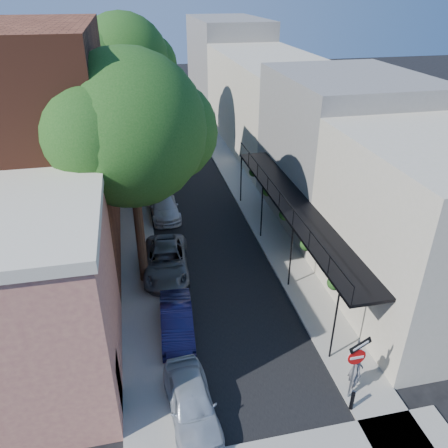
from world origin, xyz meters
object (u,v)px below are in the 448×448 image
parked_car_b (177,321)px  sign_post (356,359)px  parked_car_a (191,402)px  pedestrian (356,369)px  oak_far (129,62)px  parked_car_c (166,261)px  parked_car_d (164,206)px  bollard (352,401)px  oak_mid (134,106)px  oak_near (139,130)px  parked_car_g (149,140)px  parked_car_f (156,155)px  parked_car_e (151,175)px

parked_car_b → sign_post: bearing=-36.5°
parked_car_a → pedestrian: (6.08, -0.19, 0.43)m
sign_post → oak_far: bearing=103.9°
parked_car_b → parked_car_c: parked_car_c is taller
parked_car_b → parked_car_d: size_ratio=0.89×
bollard → oak_mid: oak_mid is taller
oak_near → parked_car_c: (0.77, 0.32, -7.19)m
sign_post → parked_car_b: sign_post is taller
bollard → parked_car_g: (-5.23, 31.09, 0.08)m
oak_far → parked_car_a: oak_far is taller
parked_car_d → pedestrian: bearing=-73.2°
oak_far → parked_car_b: size_ratio=3.03×
oak_near → oak_mid: size_ratio=1.12×
oak_near → parked_car_g: oak_near is taller
bollard → parked_car_f: 27.00m
bollard → oak_mid: (-6.42, 17.73, 6.54)m
parked_car_e → parked_car_g: size_ratio=0.83×
sign_post → parked_car_e: sign_post is taller
sign_post → parked_car_d: sign_post is taller
oak_mid → oak_far: oak_far is taller
parked_car_c → oak_far: bearing=97.5°
parked_car_c → pedestrian: 11.08m
parked_car_e → parked_car_g: bearing=86.0°
parked_car_g → parked_car_f: bearing=-83.5°
parked_car_b → pedestrian: size_ratio=2.00×
oak_far → parked_car_e: size_ratio=3.34×
parked_car_g → oak_far: bearing=-102.0°
parked_car_f → parked_car_g: bearing=96.7°
parked_car_d → parked_car_e: parked_car_d is taller
sign_post → parked_car_d: size_ratio=0.68×
oak_far → pedestrian: bearing=-75.2°
bollard → parked_car_b: 7.74m
parked_car_f → oak_far: bearing=174.2°
oak_near → parked_car_d: oak_near is taller
parked_car_f → parked_car_c: bearing=-89.6°
sign_post → oak_near: 12.77m
oak_mid → parked_car_f: (1.50, 8.82, -6.37)m
sign_post → oak_far: oak_far is taller
sign_post → bollard: (-0.16, -0.47, -1.52)m
parked_car_f → oak_mid: bearing=-96.9°
parked_car_b → parked_car_e: (0.00, 17.04, -0.04)m
parked_car_g → parked_car_a: bearing=-88.1°
parked_car_f → parked_car_e: bearing=-96.5°
parked_car_c → parked_car_e: 12.30m
sign_post → parked_car_b: (-5.76, 4.87, -1.39)m
oak_mid → parked_car_b: bearing=-86.2°
bollard → parked_car_e: (-5.60, 22.38, 0.09)m
bollard → parked_car_b: parked_car_b is taller
oak_mid → oak_far: 9.12m
parked_car_a → parked_car_c: (0.00, 9.07, 0.01)m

